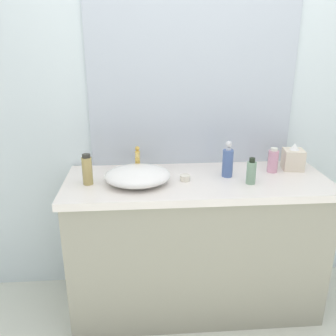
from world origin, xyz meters
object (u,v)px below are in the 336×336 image
object	(u,v)px
sink_basin	(138,176)
soap_dispenser	(228,162)
candle_jar	(185,178)
tissue_box	(293,158)
perfume_bottle	(87,170)
spray_can	(251,172)
lotion_bottle	(273,161)

from	to	relation	value
sink_basin	soap_dispenser	size ratio (longest dim) A/B	1.71
sink_basin	candle_jar	bearing A→B (deg)	4.88
candle_jar	sink_basin	bearing A→B (deg)	-175.12
candle_jar	tissue_box	bearing A→B (deg)	11.78
soap_dispenser	perfume_bottle	distance (m)	0.82
perfume_bottle	candle_jar	size ratio (longest dim) A/B	2.97
perfume_bottle	tissue_box	distance (m)	1.27
perfume_bottle	spray_can	xyz separation A→B (m)	(0.93, -0.06, -0.02)
sink_basin	perfume_bottle	world-z (taller)	perfume_bottle
soap_dispenser	perfume_bottle	world-z (taller)	soap_dispenser
soap_dispenser	candle_jar	distance (m)	0.28
sink_basin	lotion_bottle	world-z (taller)	lotion_bottle
sink_basin	candle_jar	xyz separation A→B (m)	(0.28, 0.02, -0.03)
sink_basin	candle_jar	distance (m)	0.28
tissue_box	candle_jar	bearing A→B (deg)	-168.22
sink_basin	perfume_bottle	xyz separation A→B (m)	(-0.28, 0.01, 0.04)
spray_can	candle_jar	distance (m)	0.38
spray_can	soap_dispenser	bearing A→B (deg)	130.96
soap_dispenser	spray_can	xyz separation A→B (m)	(0.11, -0.12, -0.02)
perfume_bottle	candle_jar	bearing A→B (deg)	1.15
sink_basin	candle_jar	size ratio (longest dim) A/B	6.25
lotion_bottle	candle_jar	bearing A→B (deg)	-168.95
perfume_bottle	candle_jar	xyz separation A→B (m)	(0.56, 0.01, -0.07)
tissue_box	candle_jar	world-z (taller)	tissue_box
soap_dispenser	tissue_box	world-z (taller)	soap_dispenser
soap_dispenser	candle_jar	size ratio (longest dim) A/B	3.65
lotion_bottle	spray_can	bearing A→B (deg)	-136.38
candle_jar	perfume_bottle	bearing A→B (deg)	-178.85
perfume_bottle	candle_jar	distance (m)	0.56
soap_dispenser	spray_can	world-z (taller)	soap_dispenser
sink_basin	tissue_box	xyz separation A→B (m)	(0.98, 0.17, 0.02)
soap_dispenser	lotion_bottle	bearing A→B (deg)	11.01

